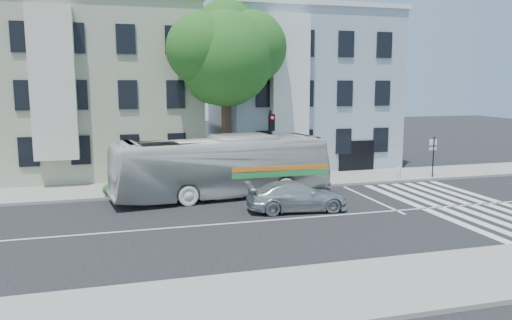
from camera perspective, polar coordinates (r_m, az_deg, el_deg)
name	(u,v)px	position (r m, az deg, el deg)	size (l,w,h in m)	color
ground	(267,221)	(22.41, 1.32, -6.93)	(120.00, 120.00, 0.00)	black
sidewalk_far	(228,184)	(29.92, -3.17, -2.79)	(80.00, 4.00, 0.15)	gray
sidewalk_near	(347,290)	(15.34, 10.37, -14.36)	(80.00, 4.00, 0.15)	gray
building_left	(105,92)	(35.64, -16.92, 7.48)	(12.00, 10.00, 11.00)	#A8AC90
building_right	(298,91)	(38.04, 4.87, 7.89)	(12.00, 10.00, 11.00)	#95A0B2
street_tree	(226,53)	(30.10, -3.49, 12.12)	(7.30, 5.90, 11.10)	#2D2116
bus	(223,166)	(26.75, -3.82, -0.74)	(11.86, 2.78, 3.30)	silver
sedan	(297,196)	(24.04, 4.71, -4.14)	(4.85, 1.97, 1.41)	silver
hedge	(189,185)	(27.75, -7.67, -2.88)	(8.50, 0.84, 0.70)	#24601F
traffic_signal	(271,139)	(28.02, 1.70, 2.37)	(0.48, 0.54, 4.56)	black
fire_hydrant	(399,173)	(32.41, 16.01, -1.42)	(0.41, 0.24, 0.73)	silver
far_sign_pole	(433,152)	(33.48, 19.59, 0.91)	(0.46, 0.21, 2.59)	black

